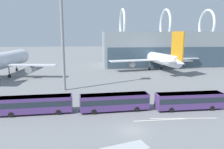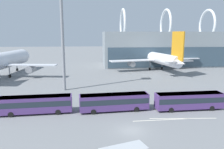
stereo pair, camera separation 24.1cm
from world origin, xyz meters
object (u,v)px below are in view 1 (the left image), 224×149
Objects in this scene: shuttle_bus_1 at (115,101)px; floodlight_mast at (62,17)px; shuttle_bus_0 at (36,104)px; airliner_at_gate_far at (156,58)px; shuttle_bus_2 at (189,100)px.

shuttle_bus_1 is 26.53m from floodlight_mast.
airliner_at_gate_far is at bearing 48.52° from shuttle_bus_0.
floodlight_mast is at bearing 119.89° from shuttle_bus_1.
shuttle_bus_0 is (-36.60, -46.97, -3.08)m from airliner_at_gate_far.
shuttle_bus_2 is 35.79m from floodlight_mast.
airliner_at_gate_far is 59.62m from shuttle_bus_0.
shuttle_bus_0 and shuttle_bus_1 have the same top height.
shuttle_bus_0 is 1.00× the size of shuttle_bus_2.
floodlight_mast is (-11.53, 16.86, 16.92)m from shuttle_bus_1.
airliner_at_gate_far reaches higher than shuttle_bus_1.
shuttle_bus_0 is at bearing -100.75° from floodlight_mast.
airliner_at_gate_far is 3.01× the size of shuttle_bus_1.
floodlight_mast is (-26.30, 17.41, 16.92)m from shuttle_bus_2.
shuttle_bus_2 is (14.76, -0.55, 0.00)m from shuttle_bus_1.
shuttle_bus_0 is at bearing 177.32° from shuttle_bus_2.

